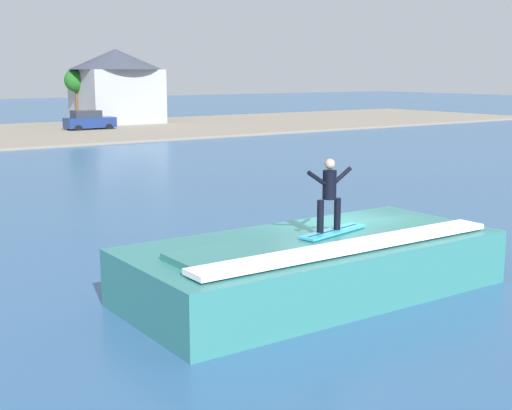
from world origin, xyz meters
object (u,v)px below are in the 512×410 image
object	(u,v)px
surfboard	(333,231)
car_far_shore	(89,121)
wave_crest	(315,265)
tree_short_bushy	(76,81)
house_gabled_white	(116,83)
surfer	(329,191)

from	to	relation	value
surfboard	car_far_shore	bearing A→B (deg)	74.74
wave_crest	tree_short_bushy	bearing A→B (deg)	74.63
surfboard	tree_short_bushy	xyz separation A→B (m)	(14.83, 55.44, 2.80)
car_far_shore	house_gabled_white	world-z (taller)	house_gabled_white
surfboard	tree_short_bushy	distance (m)	57.46
surfboard	car_far_shore	world-z (taller)	car_far_shore
house_gabled_white	car_far_shore	bearing A→B (deg)	-131.21
wave_crest	house_gabled_white	distance (m)	57.59
house_gabled_white	tree_short_bushy	bearing A→B (deg)	166.03
surfboard	surfer	world-z (taller)	surfer
surfer	car_far_shore	size ratio (longest dim) A/B	0.39
wave_crest	car_far_shore	size ratio (longest dim) A/B	2.06
car_far_shore	tree_short_bushy	size ratio (longest dim) A/B	0.80
wave_crest	house_gabled_white	size ratio (longest dim) A/B	0.97
wave_crest	car_far_shore	xyz separation A→B (m)	(13.50, 47.98, 0.25)
car_far_shore	house_gabled_white	size ratio (longest dim) A/B	0.47
house_gabled_white	tree_short_bushy	distance (m)	3.94
surfboard	surfer	xyz separation A→B (m)	(-0.13, 0.02, 0.98)
wave_crest	tree_short_bushy	distance (m)	57.37
wave_crest	tree_short_bushy	size ratio (longest dim) A/B	1.64
surfboard	tree_short_bushy	bearing A→B (deg)	75.02
car_far_shore	wave_crest	bearing A→B (deg)	-105.72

